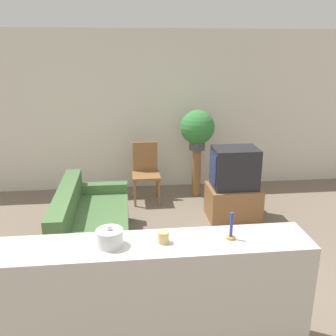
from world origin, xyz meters
name	(u,v)px	position (x,y,z in m)	size (l,w,h in m)	color
ground_plane	(151,311)	(0.00, 0.00, 0.00)	(14.00, 14.00, 0.00)	#756656
wall_back	(136,112)	(0.00, 3.43, 1.35)	(9.00, 0.06, 2.70)	silver
couch	(91,228)	(-0.65, 1.24, 0.29)	(0.83, 1.68, 0.78)	#476B3D
tv_stand	(233,202)	(1.34, 1.94, 0.24)	(0.73, 0.59, 0.48)	olive
television	(234,168)	(1.33, 1.94, 0.77)	(0.64, 0.47, 0.58)	#232328
wooden_chair	(146,169)	(0.11, 2.77, 0.52)	(0.44, 0.44, 0.95)	olive
plant_stand	(196,173)	(0.96, 2.87, 0.40)	(0.15, 0.15, 0.80)	olive
potted_plant	(197,128)	(0.96, 2.87, 1.16)	(0.55, 0.55, 0.65)	#4C4C51
foreground_counter	(155,301)	(0.00, -0.52, 0.51)	(2.38, 0.44, 1.02)	beige
decorative_bowl	(110,237)	(-0.32, -0.52, 1.09)	(0.20, 0.20, 0.17)	silver
candle_jar	(163,237)	(0.07, -0.52, 1.07)	(0.09, 0.09, 0.09)	tan
candlestick	(231,231)	(0.58, -0.52, 1.09)	(0.07, 0.07, 0.21)	#B7933D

